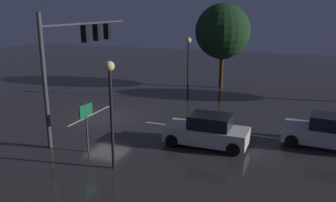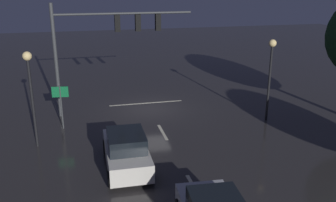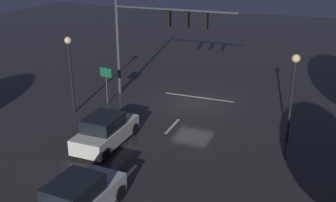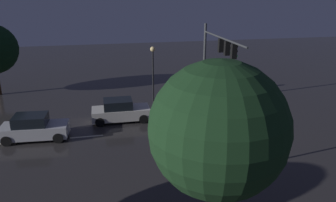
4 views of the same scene
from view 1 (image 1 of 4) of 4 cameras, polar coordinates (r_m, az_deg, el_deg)
ground_plane at (r=23.72m, az=-9.95°, el=-2.61°), size 80.00×80.00×0.00m
traffic_signal_assembly at (r=20.66m, az=-14.32°, el=8.47°), size 8.38×0.47×6.82m
lane_dash_far at (r=22.00m, az=-0.94°, el=-3.76°), size 0.16×2.20×0.01m
lane_dash_mid at (r=20.65m, az=14.77°, el=-5.53°), size 0.16×2.20×0.01m
stop_bar at (r=24.35m, az=-12.44°, el=-2.27°), size 5.00×0.16×0.01m
car_approaching at (r=18.51m, az=6.36°, el=-4.88°), size 1.94×4.39×1.70m
car_distant at (r=20.04m, az=24.41°, el=-4.61°), size 2.15×4.46×1.70m
street_lamp_left_kerb at (r=27.35m, az=3.31°, el=7.23°), size 0.44×0.44×4.86m
street_lamp_right_kerb at (r=15.24m, az=-9.26°, el=1.04°), size 0.44×0.44×4.87m
route_sign at (r=17.76m, az=-13.09°, el=-2.56°), size 0.90×0.17×2.52m
tree_left_far at (r=31.81m, az=8.85°, el=11.05°), size 4.84×4.84×7.46m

